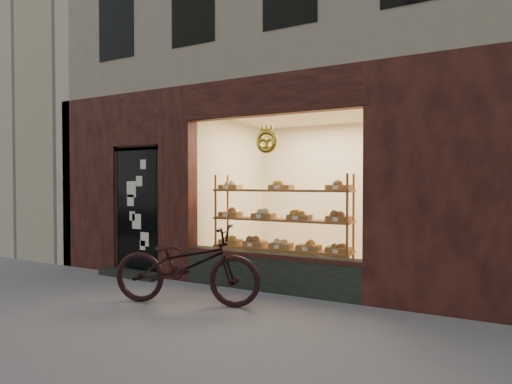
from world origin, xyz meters
The scene contains 4 objects.
ground centered at (0.00, 0.00, 0.00)m, with size 90.00×90.00×0.00m, color slate.
neighbor_left centered at (-9.60, 5.50, 4.50)m, with size 12.00×7.00×9.00m, color beige.
display_shelf centered at (0.45, 2.55, 0.83)m, with size 2.20×0.45×1.70m.
bicycle centered at (-0.24, 1.05, 0.51)m, with size 0.68×1.94×1.02m, color black.
Camera 1 is at (2.84, -3.13, 1.56)m, focal length 28.00 mm.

